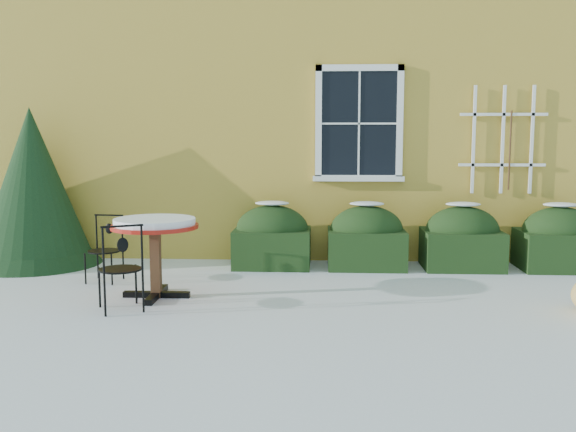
# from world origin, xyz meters

# --- Properties ---
(ground) EXTENTS (80.00, 80.00, 0.00)m
(ground) POSITION_xyz_m (0.00, 0.00, 0.00)
(ground) COLOR white
(ground) RESTS_ON ground
(house) EXTENTS (12.40, 8.40, 6.40)m
(house) POSITION_xyz_m (0.00, 7.00, 3.22)
(house) COLOR gold
(house) RESTS_ON ground
(hedge_row) EXTENTS (4.95, 0.80, 0.91)m
(hedge_row) POSITION_xyz_m (1.65, 2.55, 0.40)
(hedge_row) COLOR black
(hedge_row) RESTS_ON ground
(evergreen_shrub) EXTENTS (1.82, 1.82, 2.20)m
(evergreen_shrub) POSITION_xyz_m (-3.65, 2.53, 0.89)
(evergreen_shrub) COLOR black
(evergreen_shrub) RESTS_ON ground
(bistro_table) EXTENTS (0.97, 0.97, 0.90)m
(bistro_table) POSITION_xyz_m (-1.47, 0.75, 0.75)
(bistro_table) COLOR black
(bistro_table) RESTS_ON ground
(patio_chair_near) EXTENTS (0.55, 0.54, 0.92)m
(patio_chair_near) POSITION_xyz_m (-1.68, 0.18, 0.46)
(patio_chair_near) COLOR black
(patio_chair_near) RESTS_ON ground
(patio_chair_far) EXTENTS (0.40, 0.40, 0.82)m
(patio_chair_far) POSITION_xyz_m (-2.31, 1.53, 0.41)
(patio_chair_far) COLOR black
(patio_chair_far) RESTS_ON ground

